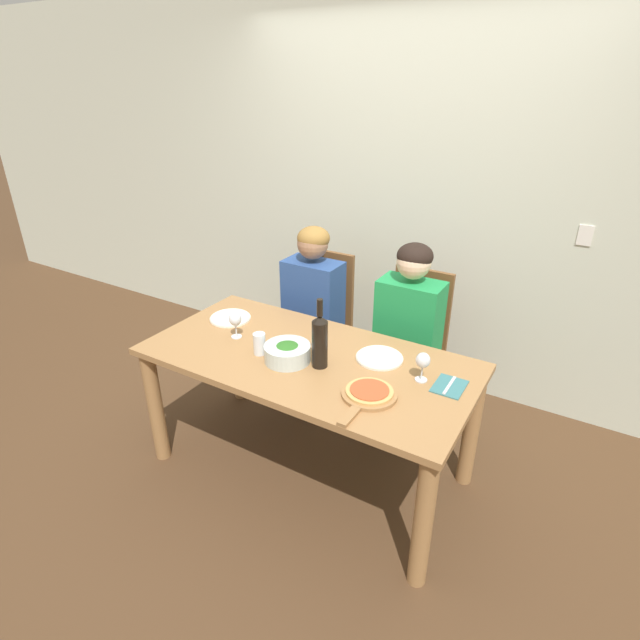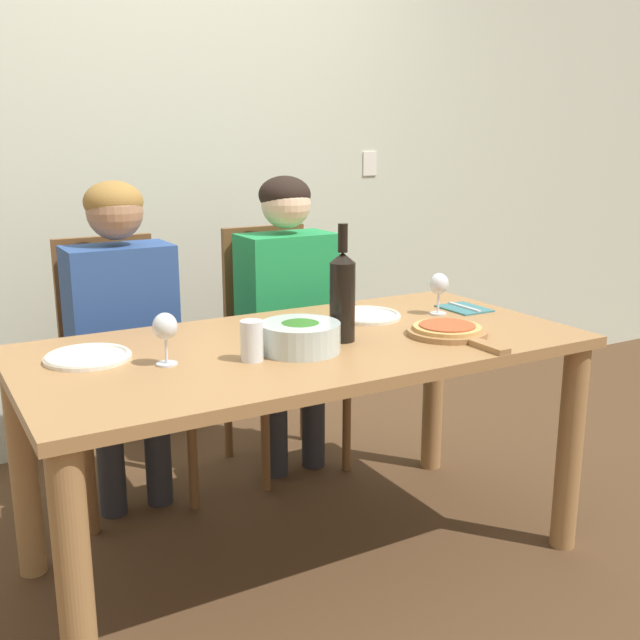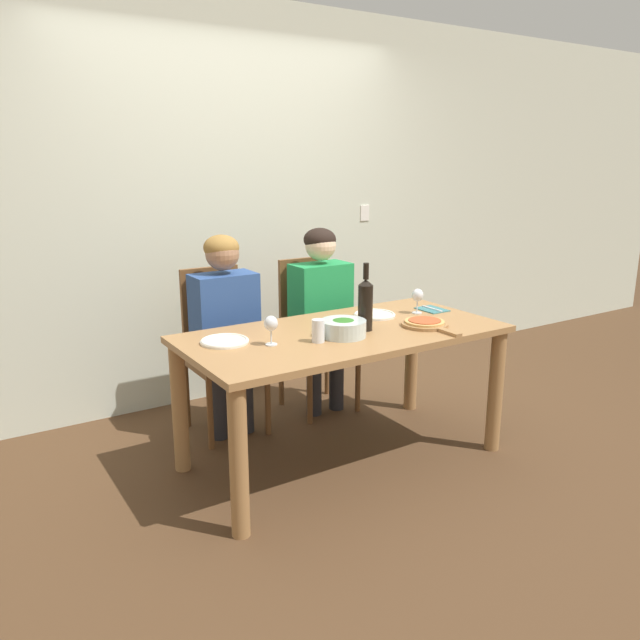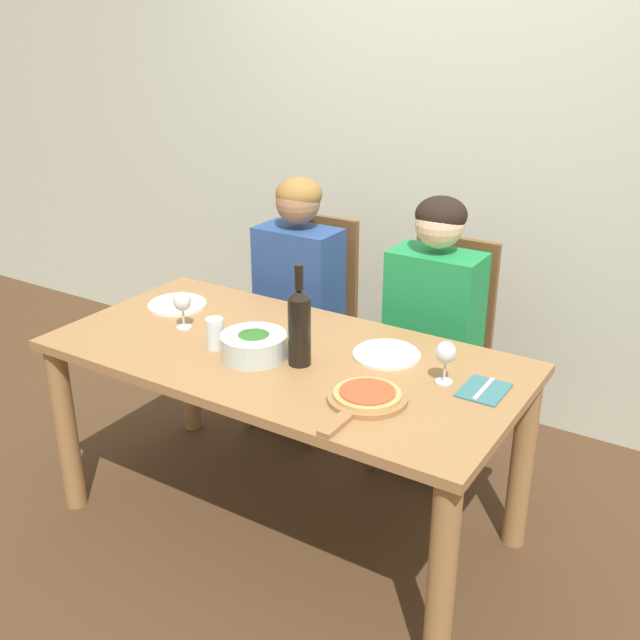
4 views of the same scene
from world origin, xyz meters
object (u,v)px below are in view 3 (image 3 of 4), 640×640
Objects in this scene: wine_bottle at (365,303)px; chair_left at (219,346)px; person_man at (322,303)px; water_tumbler at (318,331)px; wine_glass_right at (418,296)px; fork_on_napkin at (432,309)px; broccoli_bowl at (343,328)px; dinner_plate_right at (375,315)px; person_woman at (226,317)px; dinner_plate_left at (225,341)px; pizza_on_board at (426,324)px; wine_glass_left at (271,325)px; chair_right at (313,330)px.

chair_left is at bearing 120.57° from wine_bottle.
water_tumbler is at bearing -123.83° from person_man.
fork_on_napkin is (0.14, 0.01, -0.10)m from wine_glass_right.
broccoli_bowl is (-0.36, -0.76, 0.06)m from person_man.
wine_glass_right reaches higher than dinner_plate_right.
person_woman is 6.87× the size of fork_on_napkin.
dinner_plate_left is 1.37× the size of fork_on_napkin.
person_woman is at bearing 153.01° from fork_on_napkin.
broccoli_bowl is (0.33, -0.76, 0.06)m from person_woman.
person_man is 5.01× the size of dinner_plate_right.
water_tumbler is (-0.57, -0.27, 0.05)m from dinner_plate_right.
person_woman is at bearing -90.00° from chair_left.
pizza_on_board is 2.66× the size of wine_glass_right.
person_man is 0.67m from wine_glass_right.
person_woman is 1.16m from wine_glass_right.
broccoli_bowl is 0.60× the size of pizza_on_board.
person_man is 0.85m from broccoli_bowl.
water_tumbler is (-0.67, 0.06, 0.04)m from pizza_on_board.
wine_bottle is at bearing -136.78° from dinner_plate_right.
wine_glass_left is at bearing -95.35° from person_woman.
dinner_plate_left is at bearing 138.42° from wine_glass_left.
broccoli_bowl reaches higher than dinner_plate_left.
person_woman is 3.08× the size of pizza_on_board.
person_man reaches higher than water_tumbler.
chair_right is 4.20× the size of broccoli_bowl.
fork_on_napkin is at bearing 13.50° from broccoli_bowl.
wine_bottle is 0.51m from wine_glass_right.
fork_on_napkin is (0.44, -0.69, 0.23)m from chair_right.
wine_glass_left is (-0.80, -0.19, 0.10)m from dinner_plate_right.
person_woman is 0.89m from wine_bottle.
chair_right is at bearing 9.85° from person_woman.
pizza_on_board is at bearing -73.43° from dinner_plate_right.
wine_glass_right is 0.84× the size of fork_on_napkin.
chair_right is 0.82× the size of person_woman.
dinner_plate_left is 1.63× the size of wine_glass_right.
person_woman is 10.48× the size of water_tumbler.
wine_bottle is at bearing 160.19° from pizza_on_board.
pizza_on_board reaches higher than fork_on_napkin.
chair_right is 6.72× the size of wine_glass_left.
chair_right is 0.99m from broccoli_bowl.
wine_glass_right is (1.24, -0.05, 0.10)m from dinner_plate_left.
wine_bottle is at bearing -55.49° from person_woman.
person_man is 0.72m from fork_on_napkin.
fork_on_napkin is (1.13, -0.57, 0.02)m from person_woman.
fork_on_napkin is at bearing -9.49° from dinner_plate_right.
dinner_plate_left and dinner_plate_right have the same top height.
chair_right is 0.67m from dinner_plate_right.
pizza_on_board is at bearing -137.29° from fork_on_napkin.
chair_left is at bearing 144.46° from wine_glass_right.
wine_glass_left is 1.00× the size of wine_glass_right.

